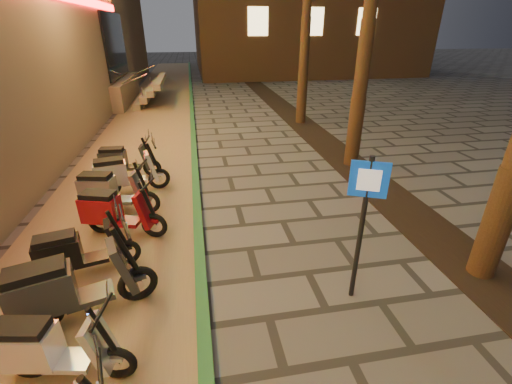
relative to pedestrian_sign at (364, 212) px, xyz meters
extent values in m
cube|color=#8C7251|center=(-3.90, 8.11, -1.42)|extent=(3.40, 60.00, 0.01)
cube|color=#256230|center=(-2.20, 8.11, -1.38)|extent=(0.18, 60.00, 0.10)
cube|color=black|center=(2.30, 3.11, -1.42)|extent=(1.20, 40.00, 0.02)
cube|color=black|center=(-5.75, 16.11, 1.37)|extent=(0.08, 5.00, 3.00)
cube|color=gray|center=(-7.80, 16.11, -0.83)|extent=(5.00, 6.00, 1.20)
cube|color=gray|center=(-4.80, 16.11, -1.28)|extent=(0.35, 5.00, 0.30)
cube|color=gray|center=(-4.45, 16.11, -0.98)|extent=(0.35, 5.00, 0.30)
cube|color=gray|center=(-4.10, 16.11, -0.68)|extent=(0.35, 5.00, 0.30)
cube|color=gray|center=(-3.75, 16.11, -0.38)|extent=(0.35, 5.00, 0.30)
cylinder|color=silver|center=(-5.20, 14.11, -0.18)|extent=(2.09, 0.06, 0.81)
cylinder|color=silver|center=(-5.20, 18.11, -0.18)|extent=(2.09, 0.06, 0.81)
cube|color=#FCD98A|center=(2.70, 22.08, 2.57)|extent=(1.40, 0.06, 1.80)
cube|color=#FCD98A|center=(6.70, 22.08, 2.57)|extent=(1.40, 0.06, 1.80)
cube|color=#FCD98A|center=(10.70, 22.08, 2.57)|extent=(1.40, 0.06, 1.80)
cylinder|color=#472D19|center=(2.30, 5.11, 1.42)|extent=(0.40, 0.40, 5.70)
cylinder|color=#472D19|center=(2.30, 10.11, 1.55)|extent=(0.40, 0.40, 5.95)
cylinder|color=black|center=(0.00, 0.01, -0.33)|extent=(0.07, 0.07, 2.21)
cube|color=#0D42B2|center=(0.00, -0.01, 0.47)|extent=(0.45, 0.22, 0.49)
cube|color=white|center=(-0.01, -0.03, 0.47)|extent=(0.27, 0.13, 0.28)
cylinder|color=black|center=(-3.03, -1.56, -0.38)|extent=(0.19, 0.54, 0.04)
torus|color=black|center=(-4.17, -0.60, -1.20)|extent=(0.47, 0.17, 0.47)
cylinder|color=silver|center=(-4.17, -0.60, -1.20)|extent=(0.14, 0.11, 0.13)
torus|color=black|center=(-3.18, -0.78, -1.20)|extent=(0.47, 0.17, 0.47)
cylinder|color=silver|center=(-3.18, -0.78, -1.20)|extent=(0.14, 0.11, 0.13)
cube|color=white|center=(-3.68, -0.69, -1.16)|extent=(0.54, 0.39, 0.07)
cube|color=white|center=(-4.10, -0.61, -0.94)|extent=(0.68, 0.45, 0.45)
cube|color=black|center=(-4.10, -0.61, -0.68)|extent=(0.60, 0.38, 0.11)
cube|color=white|center=(-3.30, -0.76, -0.89)|extent=(0.30, 0.40, 0.63)
cylinder|color=black|center=(-3.24, -0.77, -0.71)|extent=(0.25, 0.11, 0.66)
cylinder|color=black|center=(-3.20, -0.78, -0.42)|extent=(0.13, 0.52, 0.04)
cube|color=white|center=(-3.18, -0.78, -1.09)|extent=(0.22, 0.16, 0.05)
torus|color=black|center=(-4.26, 0.11, -1.14)|extent=(0.58, 0.28, 0.57)
cylinder|color=silver|center=(-4.26, 0.11, -1.14)|extent=(0.18, 0.15, 0.15)
torus|color=black|center=(-3.10, 0.48, -1.14)|extent=(0.58, 0.28, 0.57)
cylinder|color=silver|center=(-3.10, 0.48, -1.14)|extent=(0.18, 0.15, 0.15)
cube|color=#292C2F|center=(-3.69, 0.29, -1.10)|extent=(0.69, 0.54, 0.09)
cube|color=#292C2F|center=(-4.18, 0.13, -0.83)|extent=(0.86, 0.63, 0.55)
cube|color=black|center=(-4.18, 0.13, -0.51)|extent=(0.75, 0.54, 0.13)
cube|color=#292C2F|center=(-3.24, 0.44, -0.77)|extent=(0.41, 0.51, 0.77)
cylinder|color=black|center=(-3.17, 0.46, -0.55)|extent=(0.31, 0.17, 0.81)
cylinder|color=black|center=(-3.12, 0.48, -0.20)|extent=(0.24, 0.62, 0.05)
cube|color=#292C2F|center=(-3.10, 0.48, -1.01)|extent=(0.28, 0.22, 0.07)
torus|color=black|center=(-4.39, 1.12, -1.19)|extent=(0.48, 0.20, 0.47)
cylinder|color=silver|center=(-4.39, 1.12, -1.19)|extent=(0.15, 0.12, 0.13)
torus|color=black|center=(-3.40, 1.37, -1.19)|extent=(0.48, 0.20, 0.47)
cylinder|color=silver|center=(-3.40, 1.37, -1.19)|extent=(0.15, 0.12, 0.13)
cube|color=black|center=(-3.90, 1.24, -1.15)|extent=(0.56, 0.42, 0.07)
cube|color=black|center=(-4.32, 1.14, -0.93)|extent=(0.70, 0.49, 0.46)
cube|color=black|center=(-4.32, 1.14, -0.66)|extent=(0.62, 0.42, 0.11)
cube|color=black|center=(-3.52, 1.34, -0.88)|extent=(0.32, 0.41, 0.64)
cylinder|color=black|center=(-3.46, 1.35, -0.70)|extent=(0.26, 0.12, 0.67)
cylinder|color=black|center=(-3.42, 1.37, -0.41)|extent=(0.17, 0.52, 0.04)
cube|color=black|center=(-3.40, 1.37, -1.08)|extent=(0.23, 0.17, 0.05)
torus|color=black|center=(-4.05, 2.49, -1.17)|extent=(0.52, 0.25, 0.51)
cylinder|color=silver|center=(-4.05, 2.49, -1.17)|extent=(0.16, 0.13, 0.14)
torus|color=black|center=(-3.01, 2.16, -1.17)|extent=(0.52, 0.25, 0.51)
cylinder|color=silver|center=(-3.01, 2.16, -1.17)|extent=(0.16, 0.13, 0.14)
cube|color=maroon|center=(-3.54, 2.33, -1.13)|extent=(0.61, 0.48, 0.08)
cube|color=maroon|center=(-3.98, 2.47, -0.89)|extent=(0.77, 0.56, 0.49)
cube|color=black|center=(-3.98, 2.47, -0.61)|extent=(0.67, 0.48, 0.12)
cube|color=maroon|center=(-3.14, 2.20, -0.84)|extent=(0.37, 0.45, 0.69)
cylinder|color=black|center=(-3.07, 2.18, -0.64)|extent=(0.28, 0.15, 0.73)
cylinder|color=black|center=(-3.03, 2.17, -0.33)|extent=(0.21, 0.55, 0.04)
cube|color=maroon|center=(-3.01, 2.16, -1.06)|extent=(0.25, 0.20, 0.06)
torus|color=black|center=(-4.31, 3.40, -1.17)|extent=(0.53, 0.21, 0.52)
cylinder|color=silver|center=(-4.31, 3.40, -1.17)|extent=(0.16, 0.13, 0.14)
torus|color=black|center=(-3.22, 3.16, -1.17)|extent=(0.53, 0.21, 0.52)
cylinder|color=silver|center=(-3.22, 3.16, -1.17)|extent=(0.16, 0.13, 0.14)
cube|color=#96989E|center=(-3.77, 3.28, -1.13)|extent=(0.61, 0.45, 0.08)
cube|color=#96989E|center=(-4.23, 3.38, -0.88)|extent=(0.76, 0.52, 0.50)
cube|color=black|center=(-4.23, 3.38, -0.59)|extent=(0.67, 0.45, 0.12)
cube|color=#96989E|center=(-3.35, 3.19, -0.83)|extent=(0.35, 0.45, 0.70)
cylinder|color=black|center=(-3.28, 3.17, -0.63)|extent=(0.28, 0.13, 0.74)
cylinder|color=black|center=(-3.24, 3.16, -0.31)|extent=(0.17, 0.58, 0.04)
cube|color=#96989E|center=(-3.22, 3.16, -1.05)|extent=(0.24, 0.18, 0.06)
torus|color=black|center=(-4.20, 4.16, -1.16)|extent=(0.54, 0.21, 0.53)
cylinder|color=silver|center=(-4.20, 4.16, -1.16)|extent=(0.16, 0.13, 0.14)
torus|color=black|center=(-3.08, 4.40, -1.16)|extent=(0.54, 0.21, 0.53)
cylinder|color=silver|center=(-3.08, 4.40, -1.16)|extent=(0.16, 0.13, 0.14)
cube|color=white|center=(-3.65, 4.28, -1.12)|extent=(0.62, 0.46, 0.08)
cube|color=white|center=(-4.12, 4.18, -0.87)|extent=(0.78, 0.53, 0.51)
cube|color=black|center=(-4.12, 4.18, -0.57)|extent=(0.69, 0.45, 0.12)
cube|color=white|center=(-3.22, 4.37, -0.81)|extent=(0.35, 0.46, 0.72)
cylinder|color=black|center=(-3.15, 4.38, -0.61)|extent=(0.29, 0.13, 0.76)
cylinder|color=black|center=(-3.10, 4.39, -0.28)|extent=(0.17, 0.59, 0.05)
cube|color=white|center=(-3.08, 4.40, -1.04)|extent=(0.25, 0.19, 0.06)
torus|color=black|center=(-4.35, 5.31, -1.19)|extent=(0.49, 0.12, 0.48)
cylinder|color=silver|center=(-4.35, 5.31, -1.19)|extent=(0.14, 0.10, 0.13)
torus|color=black|center=(-3.32, 5.24, -1.19)|extent=(0.49, 0.12, 0.48)
cylinder|color=silver|center=(-3.32, 5.24, -1.19)|extent=(0.14, 0.10, 0.13)
cube|color=#232627|center=(-3.84, 5.27, -1.15)|extent=(0.53, 0.35, 0.07)
cube|color=#232627|center=(-4.28, 5.30, -0.92)|extent=(0.67, 0.39, 0.46)
cube|color=black|center=(-4.28, 5.30, -0.65)|extent=(0.59, 0.33, 0.11)
cube|color=#232627|center=(-3.45, 5.25, -0.87)|extent=(0.27, 0.39, 0.65)
cylinder|color=black|center=(-3.38, 5.24, -0.69)|extent=(0.26, 0.08, 0.68)
cylinder|color=black|center=(-3.34, 5.24, -0.39)|extent=(0.08, 0.54, 0.04)
cube|color=#232627|center=(-3.32, 5.24, -1.08)|extent=(0.21, 0.14, 0.06)
camera|label=1|loc=(-2.11, -3.63, 2.19)|focal=24.00mm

